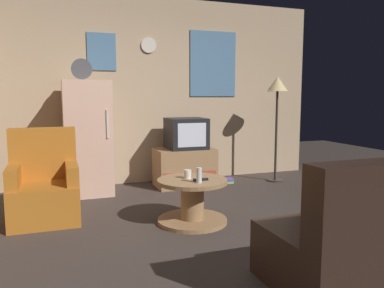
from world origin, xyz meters
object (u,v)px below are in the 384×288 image
Objects in this scene: coffee_table at (192,201)px; book_stack at (227,181)px; standing_lamp at (277,92)px; mug_ceramic_white at (188,174)px; armchair at (44,188)px; wine_glass at (199,175)px; fridge at (88,138)px; crt_tv at (186,133)px; tv_stand at (185,167)px; remote_control at (201,180)px.

book_stack is (1.09, 1.52, -0.19)m from coffee_table.
standing_lamp is 17.67× the size of mug_ceramic_white.
armchair is at bearing 158.34° from mug_ceramic_white.
book_stack is at bearing 57.35° from wine_glass.
wine_glass is 0.16× the size of armchair.
fridge reaches higher than crt_tv.
standing_lamp reaches higher than coffee_table.
fridge is at bearing 117.41° from wine_glass.
wine_glass is at bearing -87.55° from coffee_table.
armchair is at bearing 151.42° from wine_glass.
standing_lamp is 3.54m from armchair.
wine_glass is (-0.44, -1.75, 0.26)m from tv_stand.
crt_tv is at bearing 71.69° from mug_ceramic_white.
crt_tv is 0.34× the size of standing_lamp.
armchair is at bearing -160.26° from book_stack.
armchair is 4.93× the size of book_stack.
mug_ceramic_white is at bearing 121.28° from coffee_table.
coffee_table is at bearing -105.84° from tv_stand.
wine_glass is (-1.85, -1.58, -0.83)m from standing_lamp.
coffee_table is 0.75× the size of armchair.
book_stack is (0.62, -0.06, -0.73)m from crt_tv.
tv_stand is 1.82m from wine_glass.
crt_tv is 0.75× the size of coffee_table.
tv_stand is at bearing 27.14° from armchair.
standing_lamp is 1.53m from book_stack.
standing_lamp is 2.51m from remote_control.
tv_stand is 1.17× the size of coffee_table.
wine_glass reaches higher than coffee_table.
tv_stand is 1.56× the size of crt_tv.
coffee_table is 4.80× the size of remote_control.
crt_tv is 0.96m from book_stack.
wine_glass reaches higher than mug_ceramic_white.
standing_lamp is at bearing 13.58° from armchair.
standing_lamp is (1.41, -0.17, 1.09)m from tv_stand.
armchair is at bearing -152.86° from tv_stand.
book_stack is (2.00, -0.06, -0.72)m from fridge.
remote_control is (-1.80, -1.50, -0.89)m from standing_lamp.
armchair reaches higher than book_stack.
armchair is 2.70m from book_stack.
remote_control is at bearing -140.30° from standing_lamp.
wine_glass is 1.66m from armchair.
coffee_table is 0.35m from wine_glass.
wine_glass is 1.67× the size of mug_ceramic_white.
crt_tv is 1.52m from standing_lamp.
wine_glass reaches higher than tv_stand.
mug_ceramic_white is at bearing -21.66° from armchair.
mug_ceramic_white is (-0.04, 0.23, -0.03)m from wine_glass.
mug_ceramic_white is 0.46× the size of book_stack.
standing_lamp is 2.57m from wine_glass.
coffee_table is 0.26m from remote_control.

